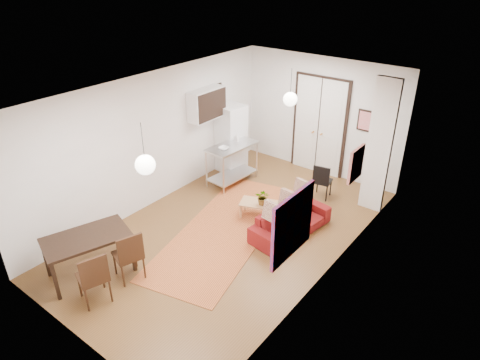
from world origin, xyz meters
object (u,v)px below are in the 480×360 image
Objects in this scene: kitchen_counter at (232,158)px; black_side_chair at (325,177)px; fridge at (231,139)px; dining_table at (87,241)px; sofa at (291,221)px; dining_chair_near at (132,248)px; coffee_table at (259,205)px; dining_chair_far at (97,269)px.

kitchen_counter reaches higher than black_side_chair.
fridge is 1.10× the size of dining_table.
sofa is 1.88× the size of dining_chair_near.
fridge is at bearing 142.90° from coffee_table.
dining_chair_near is 4.66m from black_side_chair.
dining_table is at bearing -74.56° from fridge.
sofa is 1.77m from black_side_chair.
dining_chair_far reaches higher than coffee_table.
black_side_chair is at bearing 68.75° from dining_table.
dining_chair_far is 5.34m from black_side_chair.
dining_table is at bearing -83.68° from kitchen_counter.
dining_table is at bearing 58.42° from black_side_chair.
dining_chair_far is at bearing -23.01° from dining_table.
kitchen_counter is at bearing -151.61° from dining_chair_far.
fridge is 2.56m from black_side_chair.
dining_chair_near and dining_chair_far have the same top height.
coffee_table is 0.56× the size of dining_table.
fridge is 4.41m from dining_chair_near.
sofa is 2.16× the size of black_side_chair.
kitchen_counter reaches higher than dining_chair_far.
fridge is at bearing -4.86° from black_side_chair.
dining_chair_near is at bearing 36.58° from dining_table.
sofa is 1.88× the size of dining_chair_far.
dining_chair_far reaches higher than dining_table.
dining_chair_near is at bearing -103.23° from coffee_table.
coffee_table is 1.79m from black_side_chair.
sofa is 2.03× the size of coffee_table.
fridge reaches higher than black_side_chair.
black_side_chair is at bearing 24.26° from kitchen_counter.
kitchen_counter is at bearing 92.28° from dining_table.
dining_chair_near is (0.60, 0.45, -0.13)m from dining_table.
dining_table is 1.89× the size of black_side_chair.
fridge is (-1.87, 1.42, 0.56)m from coffee_table.
dining_table is at bearing -34.88° from dining_chair_near.
sofa is 3.16m from fridge.
dining_chair_near is 1.15× the size of black_side_chair.
dining_chair_near is at bearing 63.32° from black_side_chair.
sofa is 3.12m from dining_chair_near.
black_side_chair is (1.91, 4.92, -0.20)m from dining_table.
coffee_table is at bearing 58.25° from black_side_chair.
sofa is at bearing -6.19° from coffee_table.
dining_chair_near is at bearing -161.46° from dining_chair_far.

